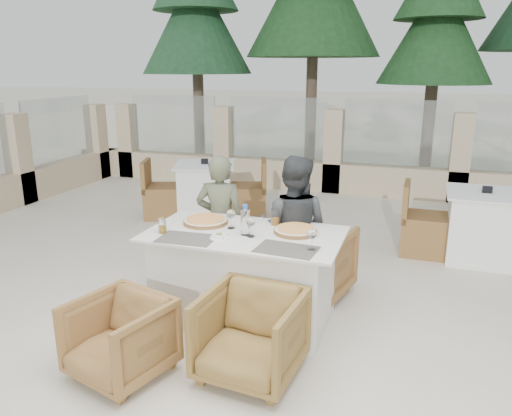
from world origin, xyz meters
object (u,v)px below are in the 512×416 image
(wine_glass_corner, at_px, (312,238))
(armchair_near_right, at_px, (251,335))
(wine_glass_centre, at_px, (231,218))
(olive_dish, at_px, (219,236))
(wine_glass_near, at_px, (251,226))
(pizza_right, at_px, (295,230))
(pizza_left, at_px, (206,221))
(diner_left, at_px, (221,222))
(bg_table_b, at_px, (483,227))
(beer_glass_left, at_px, (162,225))
(dining_table, at_px, (245,276))
(water_bottle, at_px, (245,220))
(armchair_far_right, at_px, (309,262))
(diner_right, at_px, (293,230))
(bg_table_a, at_px, (206,191))
(armchair_far_left, at_px, (225,249))
(beer_glass_right, at_px, (275,217))
(armchair_near_left, at_px, (120,338))

(wine_glass_corner, relative_size, armchair_near_right, 0.27)
(wine_glass_centre, xyz_separation_m, olive_dish, (0.00, -0.27, -0.07))
(wine_glass_near, bearing_deg, wine_glass_centre, 146.78)
(pizza_right, bearing_deg, armchair_near_right, -95.25)
(wine_glass_centre, bearing_deg, pizza_left, 167.28)
(wine_glass_corner, height_order, diner_left, diner_left)
(pizza_left, relative_size, bg_table_b, 0.24)
(wine_glass_centre, relative_size, beer_glass_left, 1.44)
(dining_table, distance_m, water_bottle, 0.51)
(dining_table, xyz_separation_m, pizza_right, (0.40, 0.13, 0.41))
(pizza_left, height_order, armchair_far_right, pizza_left)
(diner_right, relative_size, bg_table_b, 0.82)
(wine_glass_corner, distance_m, beer_glass_left, 1.24)
(wine_glass_near, height_order, bg_table_a, wine_glass_near)
(beer_glass_left, xyz_separation_m, diner_right, (0.92, 0.70, -0.16))
(wine_glass_centre, bearing_deg, wine_glass_near, -33.22)
(dining_table, height_order, armchair_near_right, dining_table)
(wine_glass_centre, distance_m, armchair_far_right, 0.93)
(pizza_right, bearing_deg, wine_glass_centre, -174.42)
(wine_glass_corner, xyz_separation_m, olive_dish, (-0.75, 0.02, -0.07))
(wine_glass_near, xyz_separation_m, diner_left, (-0.52, 0.62, -0.21))
(olive_dish, height_order, diner_left, diner_left)
(armchair_far_left, bearing_deg, beer_glass_right, 150.13)
(wine_glass_near, distance_m, olive_dish, 0.26)
(wine_glass_corner, bearing_deg, pizza_left, 161.07)
(wine_glass_corner, height_order, armchair_near_right, wine_glass_corner)
(armchair_far_left, distance_m, diner_left, 0.47)
(armchair_far_left, height_order, diner_left, diner_left)
(dining_table, distance_m, armchair_near_left, 1.18)
(pizza_right, height_order, wine_glass_centre, wine_glass_centre)
(armchair_far_right, bearing_deg, beer_glass_right, 66.37)
(diner_right, bearing_deg, beer_glass_left, 38.67)
(water_bottle, relative_size, bg_table_a, 0.15)
(pizza_right, relative_size, olive_dish, 3.23)
(armchair_near_left, xyz_separation_m, bg_table_b, (2.57, 3.15, 0.10))
(pizza_left, relative_size, beer_glass_left, 3.03)
(bg_table_a, distance_m, bg_table_b, 3.62)
(wine_glass_corner, relative_size, armchair_far_left, 0.31)
(armchair_far_left, relative_size, diner_left, 0.46)
(armchair_far_left, distance_m, bg_table_b, 2.85)
(wine_glass_corner, bearing_deg, bg_table_a, 126.94)
(armchair_far_right, bearing_deg, wine_glass_centre, 56.08)
(dining_table, relative_size, water_bottle, 6.30)
(beer_glass_right, height_order, bg_table_a, beer_glass_right)
(wine_glass_corner, height_order, bg_table_a, wine_glass_corner)
(armchair_near_right, bearing_deg, armchair_far_right, 91.16)
(dining_table, bearing_deg, diner_left, 128.70)
(armchair_near_left, bearing_deg, wine_glass_near, 73.60)
(diner_left, bearing_deg, water_bottle, 120.47)
(armchair_far_right, bearing_deg, armchair_near_right, 98.69)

